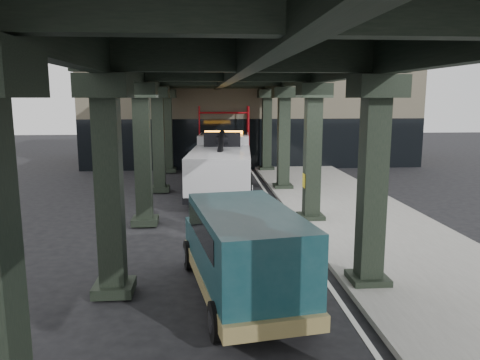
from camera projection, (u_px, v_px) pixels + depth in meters
name	position (u px, v px, depth m)	size (l,w,h in m)	color
ground	(245.00, 240.00, 15.01)	(90.00, 90.00, 0.00)	black
sidewalk	(361.00, 219.00, 17.31)	(5.00, 40.00, 0.15)	gray
lane_stripe	(286.00, 222.00, 17.10)	(0.12, 38.00, 0.01)	silver
viaduct	(228.00, 69.00, 15.99)	(7.40, 32.00, 6.40)	black
building	(248.00, 105.00, 34.10)	(22.00, 10.00, 8.00)	#C6B793
scaffolding	(224.00, 137.00, 29.02)	(3.08, 0.88, 4.00)	red
tow_truck	(222.00, 163.00, 22.14)	(3.34, 9.31, 2.99)	black
towed_van	(243.00, 250.00, 10.41)	(2.81, 5.50, 2.13)	#11383F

